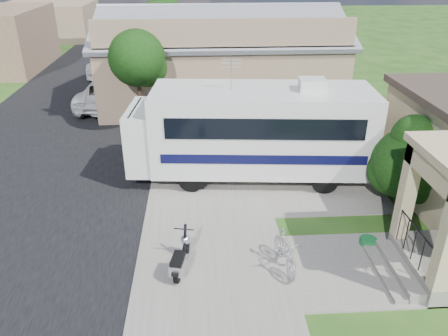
{
  "coord_description": "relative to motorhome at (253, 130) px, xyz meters",
  "views": [
    {
      "loc": [
        -1.25,
        -9.77,
        7.4
      ],
      "look_at": [
        -0.5,
        2.5,
        1.3
      ],
      "focal_mm": 35.0,
      "sensor_mm": 36.0,
      "label": 1
    }
  ],
  "objects": [
    {
      "name": "sidewalk_slab",
      "position": [
        -1.62,
        5.64,
        -1.81
      ],
      "size": [
        4.0,
        80.0,
        0.06
      ],
      "primitive_type": "cube",
      "color": "slate",
      "rests_on": "ground"
    },
    {
      "name": "street_tree_c",
      "position": [
        -4.31,
        23.69,
        1.26
      ],
      "size": [
        2.44,
        2.4,
        4.42
      ],
      "color": "#311D16",
      "rests_on": "ground"
    },
    {
      "name": "driveway_slab",
      "position": [
        0.88,
        0.14,
        -1.82
      ],
      "size": [
        7.0,
        6.0,
        0.05
      ],
      "primitive_type": "cube",
      "color": "slate",
      "rests_on": "ground"
    },
    {
      "name": "scooter",
      "position": [
        -2.42,
        -5.23,
        -1.4
      ],
      "size": [
        0.62,
        1.49,
        0.98
      ],
      "rotation": [
        0.0,
        0.0,
        -0.19
      ],
      "color": "black",
      "rests_on": "ground"
    },
    {
      "name": "street_tree_a",
      "position": [
        -4.31,
        4.69,
        1.41
      ],
      "size": [
        2.44,
        2.4,
        4.58
      ],
      "color": "#311D16",
      "rests_on": "ground"
    },
    {
      "name": "shrub",
      "position": [
        4.67,
        -2.23,
        -0.27
      ],
      "size": [
        2.5,
        2.39,
        3.07
      ],
      "color": "#311D16",
      "rests_on": "ground"
    },
    {
      "name": "garden_hose",
      "position": [
        2.77,
        -4.4,
        -1.74
      ],
      "size": [
        0.46,
        0.46,
        0.21
      ],
      "primitive_type": "cylinder",
      "color": "#13612A",
      "rests_on": "ground"
    },
    {
      "name": "street_tree_b",
      "position": [
        -4.31,
        14.69,
        1.55
      ],
      "size": [
        2.44,
        2.4,
        4.73
      ],
      "color": "#311D16",
      "rests_on": "ground"
    },
    {
      "name": "distant_bldg_near",
      "position": [
        -15.62,
        29.64,
        -0.24
      ],
      "size": [
        8.0,
        7.0,
        3.2
      ],
      "primitive_type": "cube",
      "color": "#765F4A",
      "rests_on": "ground"
    },
    {
      "name": "motorhome",
      "position": [
        0.0,
        0.0,
        0.0
      ],
      "size": [
        8.55,
        3.29,
        4.29
      ],
      "rotation": [
        0.0,
        0.0,
        -0.08
      ],
      "color": "silver",
      "rests_on": "ground"
    },
    {
      "name": "warehouse",
      "position": [
        -0.62,
        9.6,
        0.15
      ],
      "size": [
        12.5,
        8.4,
        5.04
      ],
      "color": "#765F4A",
      "rests_on": "ground"
    },
    {
      "name": "ground",
      "position": [
        -0.62,
        -4.36,
        -1.84
      ],
      "size": [
        120.0,
        120.0,
        0.0
      ],
      "primitive_type": "plane",
      "color": "#184111"
    },
    {
      "name": "van",
      "position": [
        -7.41,
        16.11,
        -0.94
      ],
      "size": [
        3.28,
        6.5,
        1.81
      ],
      "primitive_type": "imported",
      "rotation": [
        0.0,
        0.0,
        -0.12
      ],
      "color": "silver",
      "rests_on": "ground"
    },
    {
      "name": "street_slab",
      "position": [
        -8.12,
        5.64,
        -1.83
      ],
      "size": [
        9.0,
        80.0,
        0.02
      ],
      "primitive_type": "cube",
      "color": "black",
      "rests_on": "ground"
    },
    {
      "name": "pickup_truck",
      "position": [
        -6.55,
        8.73,
        -1.07
      ],
      "size": [
        3.02,
        5.73,
        1.53
      ],
      "primitive_type": "imported",
      "rotation": [
        0.0,
        0.0,
        3.05
      ],
      "color": "silver",
      "rests_on": "ground"
    },
    {
      "name": "bicycle",
      "position": [
        0.23,
        -5.24,
        -1.35
      ],
      "size": [
        0.67,
        1.67,
        0.98
      ],
      "primitive_type": "imported",
      "rotation": [
        0.0,
        0.0,
        0.13
      ],
      "color": "#ADADB5",
      "rests_on": "ground"
    },
    {
      "name": "walk_slab",
      "position": [
        2.38,
        -5.36,
        -1.82
      ],
      "size": [
        4.0,
        3.0,
        0.05
      ],
      "primitive_type": "cube",
      "color": "slate",
      "rests_on": "ground"
    }
  ]
}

